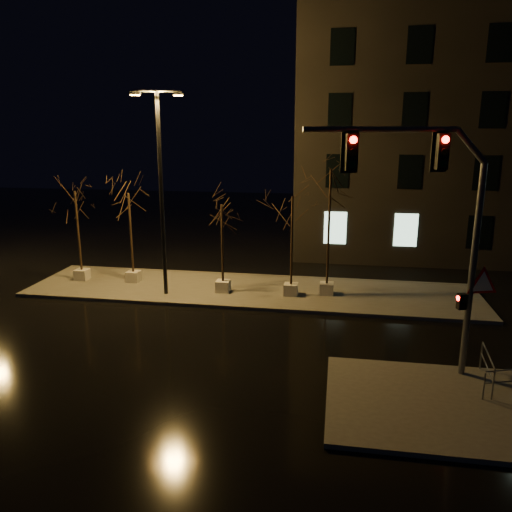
# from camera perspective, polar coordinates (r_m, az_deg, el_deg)

# --- Properties ---
(ground) EXTENTS (90.00, 90.00, 0.00)m
(ground) POSITION_cam_1_polar(r_m,az_deg,el_deg) (19.26, -3.79, -9.70)
(ground) COLOR black
(ground) RESTS_ON ground
(median) EXTENTS (22.00, 5.00, 0.15)m
(median) POSITION_cam_1_polar(r_m,az_deg,el_deg) (24.72, -0.64, -3.96)
(median) COLOR #484540
(median) RESTS_ON ground
(sidewalk_corner) EXTENTS (7.00, 5.00, 0.15)m
(sidewalk_corner) POSITION_cam_1_polar(r_m,az_deg,el_deg) (16.03, 21.16, -15.67)
(sidewalk_corner) COLOR #484540
(sidewalk_corner) RESTS_ON ground
(building) EXTENTS (25.00, 12.00, 15.00)m
(building) POSITION_cam_1_polar(r_m,az_deg,el_deg) (36.48, 25.79, 12.43)
(building) COLOR black
(building) RESTS_ON ground
(tree_0) EXTENTS (1.80, 1.80, 4.77)m
(tree_0) POSITION_cam_1_polar(r_m,az_deg,el_deg) (27.00, -19.84, 4.83)
(tree_0) COLOR #AEAAA2
(tree_0) RESTS_ON median
(tree_1) EXTENTS (1.80, 1.80, 4.70)m
(tree_1) POSITION_cam_1_polar(r_m,az_deg,el_deg) (25.85, -14.25, 4.73)
(tree_1) COLOR #AEAAA2
(tree_1) RESTS_ON median
(tree_2) EXTENTS (1.80, 1.80, 4.37)m
(tree_2) POSITION_cam_1_polar(r_m,az_deg,el_deg) (23.55, -3.91, 3.63)
(tree_2) COLOR #AEAAA2
(tree_2) RESTS_ON median
(tree_3) EXTENTS (1.80, 1.80, 4.84)m
(tree_3) POSITION_cam_1_polar(r_m,az_deg,el_deg) (22.99, 4.16, 4.26)
(tree_3) COLOR #AEAAA2
(tree_3) RESTS_ON median
(tree_4) EXTENTS (1.80, 1.80, 6.10)m
(tree_4) POSITION_cam_1_polar(r_m,az_deg,el_deg) (23.16, 8.45, 6.59)
(tree_4) COLOR #AEAAA2
(tree_4) RESTS_ON median
(traffic_signal_mast) EXTENTS (6.11, 1.90, 7.75)m
(traffic_signal_mast) POSITION_cam_1_polar(r_m,az_deg,el_deg) (15.74, 20.16, 3.97)
(traffic_signal_mast) COLOR #55575C
(traffic_signal_mast) RESTS_ON sidewalk_corner
(streetlight_main) EXTENTS (2.29, 0.96, 9.32)m
(streetlight_main) POSITION_cam_1_polar(r_m,az_deg,el_deg) (23.31, -10.82, 8.41)
(streetlight_main) COLOR black
(streetlight_main) RESTS_ON median
(guard_rail_b) EXTENTS (0.23, 2.03, 0.97)m
(guard_rail_b) POSITION_cam_1_polar(r_m,az_deg,el_deg) (17.28, 24.93, -11.20)
(guard_rail_b) COLOR #55575C
(guard_rail_b) RESTS_ON sidewalk_corner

